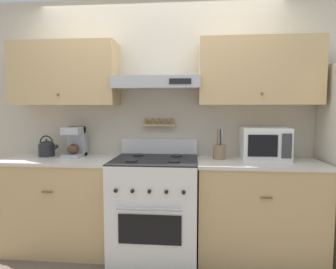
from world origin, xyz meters
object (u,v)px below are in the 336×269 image
Objects in this scene: stove_range at (155,206)px; coffee_maker at (75,141)px; microwave at (264,143)px; utensil_crock at (219,151)px; tea_kettle at (47,148)px.

stove_range is 3.59× the size of coffee_maker.
coffee_maker is (-0.86, 0.18, 0.60)m from stove_range.
coffee_maker is 1.90m from microwave.
tea_kettle is at bearing -180.00° from utensil_crock.
tea_kettle is 1.77m from utensil_crock.
tea_kettle reaches higher than stove_range.
utensil_crock is (1.48, -0.03, -0.08)m from coffee_maker.
utensil_crock is at bearing 0.00° from tea_kettle.
tea_kettle is 2.20m from microwave.
tea_kettle is 0.74× the size of utensil_crock.
microwave reaches higher than coffee_maker.
microwave is (1.04, 0.17, 0.60)m from stove_range.
tea_kettle is at bearing -179.53° from microwave.
utensil_crock reaches higher than stove_range.
stove_range is at bearing -7.43° from tea_kettle.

